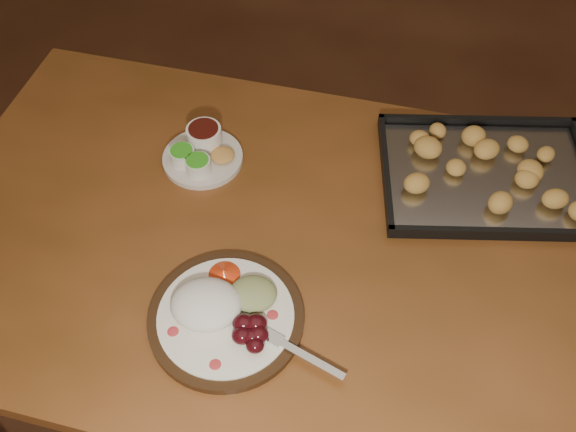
{
  "coord_description": "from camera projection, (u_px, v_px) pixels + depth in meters",
  "views": [
    {
      "loc": [
        -0.2,
        -0.86,
        1.79
      ],
      "look_at": [
        -0.26,
        -0.07,
        0.77
      ],
      "focal_mm": 40.0,
      "sensor_mm": 36.0,
      "label": 1
    }
  ],
  "objects": [
    {
      "name": "condiment_saucer",
      "position": [
        201.0,
        152.0,
        1.4
      ],
      "size": [
        0.18,
        0.18,
        0.06
      ],
      "rotation": [
        0.0,
        0.0,
        -0.28
      ],
      "color": "beige",
      "rests_on": "dining_table"
    },
    {
      "name": "dinner_plate",
      "position": [
        224.0,
        312.0,
        1.16
      ],
      "size": [
        0.36,
        0.28,
        0.07
      ],
      "rotation": [
        0.0,
        0.0,
        -0.44
      ],
      "color": "black",
      "rests_on": "dining_table"
    },
    {
      "name": "baking_tray",
      "position": [
        488.0,
        174.0,
        1.37
      ],
      "size": [
        0.46,
        0.35,
        0.05
      ],
      "rotation": [
        0.0,
        0.0,
        0.05
      ],
      "color": "black",
      "rests_on": "dining_table"
    },
    {
      "name": "ground",
      "position": [
        377.0,
        362.0,
        1.93
      ],
      "size": [
        4.0,
        4.0,
        0.0
      ],
      "primitive_type": "plane",
      "color": "brown",
      "rests_on": "ground"
    },
    {
      "name": "dining_table",
      "position": [
        292.0,
        269.0,
        1.35
      ],
      "size": [
        1.63,
        1.14,
        0.75
      ],
      "rotation": [
        0.0,
        0.0,
        -0.17
      ],
      "color": "brown",
      "rests_on": "ground"
    }
  ]
}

